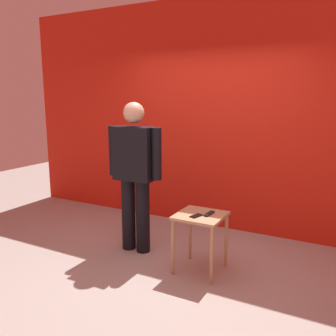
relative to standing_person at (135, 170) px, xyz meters
The scene contains 6 objects.
ground_plane 1.14m from the standing_person, 34.58° to the right, with size 12.00×12.00×0.00m, color #9E9991.
back_wall_red 1.48m from the standing_person, 70.36° to the left, with size 6.33×0.12×3.17m, color red.
standing_person is the anchor object (origin of this frame).
side_table 1.02m from the standing_person, ahead, with size 0.49×0.49×0.63m.
cell_phone 0.98m from the standing_person, 13.14° to the right, with size 0.07×0.14×0.01m, color black.
tv_remote 1.05m from the standing_person, ahead, with size 0.04×0.17×0.02m, color black.
Camera 1 is at (1.83, -3.13, 1.84)m, focal length 38.34 mm.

